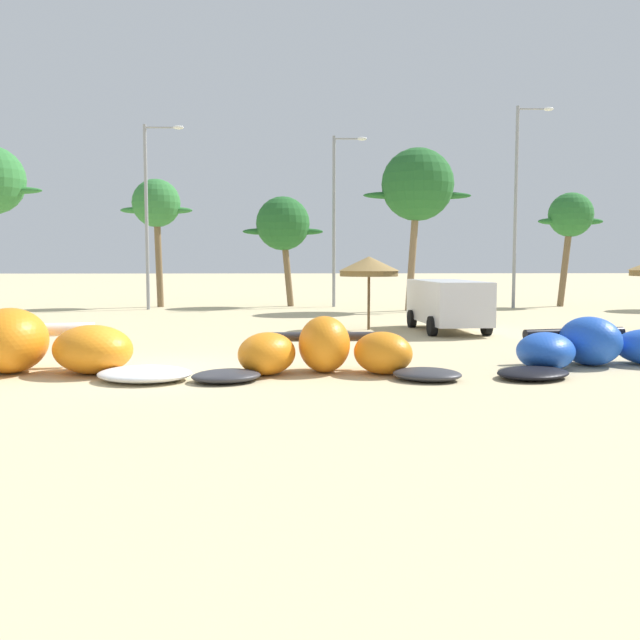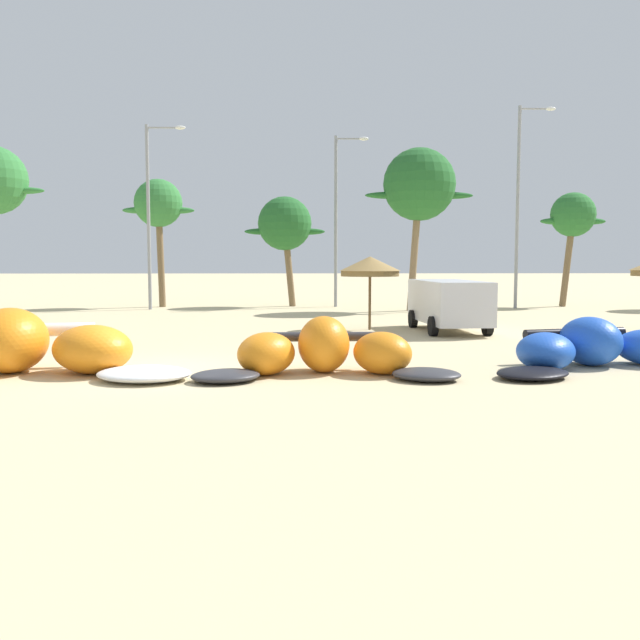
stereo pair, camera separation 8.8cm
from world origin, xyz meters
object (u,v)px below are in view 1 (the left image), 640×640
Objects in this scene: parked_van at (447,301)px; lamppost_west_center at (150,207)px; palm_center_left at (283,225)px; kite_left_of_center at (325,353)px; kite_center at (599,348)px; lamppost_east_center at (337,212)px; beach_umbrella_near_van at (369,266)px; palm_center_right at (417,186)px; kite_left at (6,351)px; palm_left_of_gap at (156,205)px; palm_right_of_gap at (571,217)px; lamppost_east at (518,197)px.

parked_van is 0.52× the size of lamppost_west_center.
kite_left_of_center is at bearing -86.57° from palm_center_left.
lamppost_east_center reaches higher than kite_center.
lamppost_east_center is at bearing 91.96° from beach_umbrella_near_van.
palm_center_right is 0.86× the size of lamppost_west_center.
palm_left_of_gap is at bearing 93.24° from kite_left.
lamppost_west_center is at bearing 174.69° from palm_center_right.
palm_center_right is (13.89, -3.33, 0.75)m from palm_left_of_gap.
kite_left is 15.23m from parked_van.
palm_right_of_gap is (8.07, 22.20, 4.56)m from kite_center.
beach_umbrella_near_van is 15.53m from lamppost_west_center.
palm_center_left is (-1.42, 23.64, 4.10)m from kite_left_of_center.
lamppost_east reaches higher than palm_center_left.
kite_left_of_center is 0.64× the size of lamppost_east_center.
palm_center_left is 0.74× the size of palm_center_right.
lamppost_east is (9.66, -1.62, 0.68)m from lamppost_east_center.
lamppost_east is (4.63, 20.75, 5.49)m from kite_center.
kite_left_of_center reaches higher than kite_center.
lamppost_east_center is (-5.03, 22.36, 4.81)m from kite_center.
kite_center is 0.95× the size of palm_left_of_gap.
parked_van reaches higher than kite_center.
lamppost_east_center is at bearing 179.28° from palm_right_of_gap.
palm_center_left is at bearing 152.05° from palm_center_right.
palm_right_of_gap is (23.06, -0.28, -0.60)m from palm_left_of_gap.
palm_left_of_gap is at bearing 174.96° from lamppost_east.
lamppost_east_center is 9.82m from lamppost_east.
palm_right_of_gap is at bearing 70.02° from kite_center.
palm_center_right is (6.93, -3.67, 1.78)m from palm_center_left.
palm_center_left is 0.57× the size of lamppost_east.
lamppost_west_center is 10.09m from lamppost_east_center.
palm_right_of_gap is at bearing -2.20° from palm_center_left.
palm_right_of_gap is (9.17, 3.05, -1.36)m from palm_center_right.
parked_van is 19.61m from palm_left_of_gap.
kite_left is 7.06m from kite_left_of_center.
kite_left is at bearing -122.18° from palm_center_right.
beach_umbrella_near_van reaches higher than kite_center.
kite_left_of_center is 25.29m from palm_left_of_gap.
kite_left_of_center is 0.90× the size of kite_center.
palm_left_of_gap is at bearing 133.74° from parked_van.
lamppost_east is (-3.44, -1.45, 0.93)m from palm_right_of_gap.
palm_left_of_gap reaches higher than palm_center_left.
kite_left_of_center is 23.72m from lamppost_east_center.
kite_center is at bearing -86.72° from palm_center_right.
kite_left is at bearing -179.87° from kite_left_of_center.
palm_left_of_gap is 0.74× the size of lamppost_west_center.
palm_right_of_gap is at bearing 45.65° from beach_umbrella_near_van.
kite_left is at bearing -133.35° from palm_right_of_gap.
kite_left is 0.78× the size of lamppost_east.
kite_left is 1.38× the size of kite_left_of_center.
kite_left is 1.36× the size of palm_center_left.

